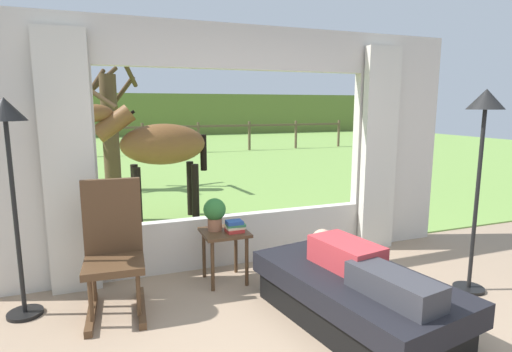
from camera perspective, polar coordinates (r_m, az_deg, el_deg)
The scene contains 16 objects.
back_wall_with_window at distance 4.44m, azimuth -2.11°, elevation 3.48°, with size 5.20×0.12×2.55m.
curtain_panel_left at distance 4.08m, azimuth -24.51°, elevation 1.36°, with size 0.44×0.10×2.40m, color beige.
curtain_panel_right at distance 5.12m, azimuth 16.68°, elevation 3.36°, with size 0.44×0.10×2.40m, color beige.
outdoor_pasture_lawn at distance 15.24m, azimuth -15.33°, elevation 2.92°, with size 36.00×21.68×0.02m, color #759E47.
distant_hill_ridge at distance 24.96m, azimuth -17.69°, elevation 8.08°, with size 36.00×2.00×2.40m, color olive.
recliner_sofa at distance 3.52m, azimuth 13.53°, elevation -16.04°, with size 1.18×1.83×0.42m.
reclining_person at distance 3.36m, azimuth 14.22°, elevation -11.68°, with size 0.44×1.43×0.22m.
rocking_chair at distance 3.73m, azimuth -19.12°, elevation -9.40°, with size 0.51×0.71×1.12m.
side_table at distance 4.10m, azimuth -4.37°, elevation -8.85°, with size 0.44×0.44×0.52m.
potted_plant at distance 4.06m, azimuth -5.75°, elevation -5.00°, with size 0.22×0.22×0.32m.
book_stack at distance 4.03m, azimuth -2.95°, elevation -6.97°, with size 0.19×0.17×0.11m.
floor_lamp_left at distance 3.75m, azimuth -31.16°, elevation 4.02°, with size 0.32×0.32×1.80m.
floor_lamp_right at distance 4.20m, azimuth 28.96°, elevation 5.59°, with size 0.32×0.32×1.88m.
horse at distance 6.21m, azimuth -13.44°, elevation 4.14°, with size 1.81×0.59×1.73m.
pasture_tree at distance 8.78m, azimuth -19.66°, elevation 6.56°, with size 1.48×1.51×2.74m.
pasture_fence_line at distance 15.10m, azimuth -15.43°, elevation 5.66°, with size 16.10×0.10×1.10m.
Camera 1 is at (-1.41, -1.92, 1.73)m, focal length 28.87 mm.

